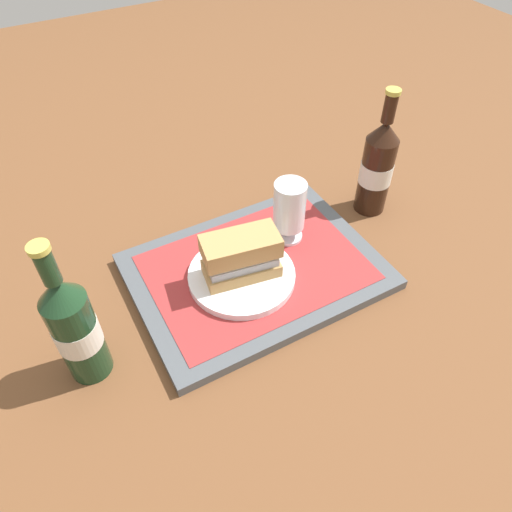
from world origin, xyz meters
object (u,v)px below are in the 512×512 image
at_px(sandwich, 243,255).
at_px(beer_glass, 289,209).
at_px(beer_bottle, 377,167).
at_px(second_bottle, 75,327).
at_px(plate, 242,275).

bearing_deg(sandwich, beer_glass, 32.59).
distance_m(sandwich, beer_bottle, 0.34).
relative_size(beer_glass, second_bottle, 0.47).
bearing_deg(second_bottle, beer_glass, 11.92).
height_order(beer_bottle, second_bottle, same).
xyz_separation_m(sandwich, beer_bottle, (0.34, 0.07, 0.03)).
distance_m(plate, beer_bottle, 0.35).
bearing_deg(beer_bottle, sandwich, -168.96).
relative_size(plate, beer_bottle, 0.71).
bearing_deg(plate, beer_glass, 22.21).
distance_m(sandwich, second_bottle, 0.29).
xyz_separation_m(sandwich, second_bottle, (-0.29, -0.03, 0.03)).
xyz_separation_m(sandwich, beer_glass, (0.12, 0.05, 0.01)).
bearing_deg(beer_bottle, second_bottle, -170.92).
xyz_separation_m(beer_glass, beer_bottle, (0.21, 0.01, 0.01)).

